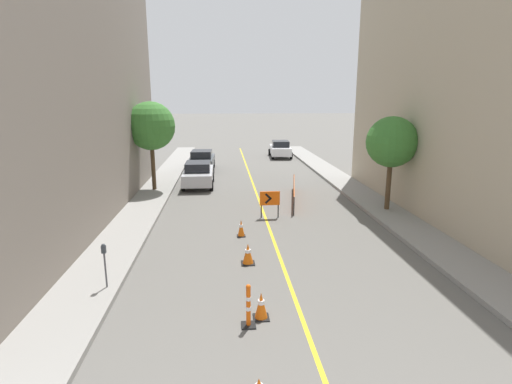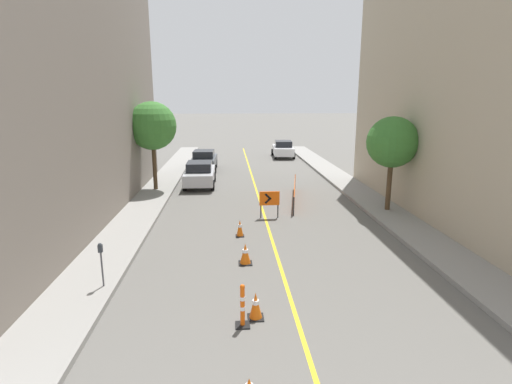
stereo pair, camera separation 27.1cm
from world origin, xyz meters
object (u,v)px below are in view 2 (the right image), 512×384
object	(u,v)px
street_tree_left_near	(152,126)
delineator_post_front	(243,308)
traffic_cone_third	(245,254)
parked_car_curb_far	(283,149)
traffic_cone_second	(256,306)
parked_car_curb_mid	(204,160)
street_tree_right_near	(392,143)
traffic_cone_fourth	(240,228)
parked_car_curb_near	(200,174)
parking_meter_near_curb	(101,256)
arrow_barricade_primary	(269,200)

from	to	relation	value
street_tree_left_near	delineator_post_front	bearing A→B (deg)	-72.59
traffic_cone_third	parked_car_curb_far	size ratio (longest dim) A/B	0.17
traffic_cone_second	traffic_cone_third	xyz separation A→B (m)	(-0.11, 3.50, 0.01)
traffic_cone_second	parked_car_curb_mid	world-z (taller)	parked_car_curb_mid
parked_car_curb_far	traffic_cone_third	bearing A→B (deg)	-97.30
parked_car_curb_far	street_tree_right_near	xyz separation A→B (m)	(2.57, -19.36, 2.67)
parked_car_curb_mid	street_tree_right_near	world-z (taller)	street_tree_right_near
delineator_post_front	parked_car_curb_far	xyz separation A→B (m)	(4.94, 28.96, 0.32)
traffic_cone_fourth	delineator_post_front	xyz separation A→B (m)	(-0.13, -6.64, 0.13)
traffic_cone_fourth	parked_car_curb_near	xyz separation A→B (m)	(-2.28, 9.82, 0.45)
traffic_cone_third	street_tree_left_near	xyz separation A→B (m)	(-4.95, 11.20, 3.58)
parked_car_curb_far	parking_meter_near_curb	world-z (taller)	parked_car_curb_far
street_tree_left_near	street_tree_right_near	bearing A→B (deg)	-23.96
delineator_post_front	street_tree_right_near	size ratio (longest dim) A/B	0.25
traffic_cone_third	parking_meter_near_curb	distance (m)	4.63
street_tree_right_near	traffic_cone_second	bearing A→B (deg)	-127.70
traffic_cone_second	street_tree_right_near	bearing A→B (deg)	52.30
arrow_barricade_primary	street_tree_right_near	xyz separation A→B (m)	(5.90, 0.45, 2.58)
traffic_cone_second	arrow_barricade_primary	bearing A→B (deg)	81.90
parked_car_curb_near	parked_car_curb_far	xyz separation A→B (m)	(7.08, 12.50, 0.00)
parked_car_curb_near	parking_meter_near_curb	xyz separation A→B (m)	(-1.85, -14.35, 0.31)
arrow_barricade_primary	parked_car_curb_far	bearing A→B (deg)	78.95
traffic_cone_second	parked_car_curb_near	size ratio (longest dim) A/B	0.17
parked_car_curb_near	parked_car_curb_mid	distance (m)	5.78
traffic_cone_second	parked_car_curb_mid	size ratio (longest dim) A/B	0.16
traffic_cone_fourth	parking_meter_near_curb	distance (m)	6.18
traffic_cone_second	delineator_post_front	xyz separation A→B (m)	(-0.35, -0.34, 0.13)
delineator_post_front	street_tree_right_near	xyz separation A→B (m)	(7.51, 9.60, 2.99)
street_tree_left_near	traffic_cone_fourth	bearing A→B (deg)	-59.99
parked_car_curb_mid	street_tree_right_near	distance (m)	16.16
traffic_cone_third	parked_car_curb_near	size ratio (longest dim) A/B	0.17
traffic_cone_third	parked_car_curb_mid	xyz separation A→B (m)	(-2.43, 18.40, 0.44)
traffic_cone_third	street_tree_right_near	distance (m)	9.79
traffic_cone_fourth	street_tree_right_near	xyz separation A→B (m)	(7.37, 2.96, 3.12)
arrow_barricade_primary	parked_car_curb_mid	distance (m)	13.63
parked_car_curb_near	street_tree_right_near	world-z (taller)	street_tree_right_near
parked_car_curb_mid	street_tree_right_near	bearing A→B (deg)	-50.44
parked_car_curb_far	parking_meter_near_curb	distance (m)	28.30
parking_meter_near_curb	street_tree_right_near	distance (m)	13.93
traffic_cone_fourth	street_tree_right_near	world-z (taller)	street_tree_right_near
traffic_cone_second	parked_car_curb_mid	xyz separation A→B (m)	(-2.54, 21.90, 0.45)
traffic_cone_second	parking_meter_near_curb	size ratio (longest dim) A/B	0.54
traffic_cone_third	delineator_post_front	size ratio (longest dim) A/B	0.65
arrow_barricade_primary	traffic_cone_fourth	bearing A→B (deg)	-121.83
parked_car_curb_far	arrow_barricade_primary	bearing A→B (deg)	-96.26
arrow_barricade_primary	street_tree_right_near	size ratio (longest dim) A/B	0.28
parked_car_curb_near	street_tree_left_near	bearing A→B (deg)	-150.92
traffic_cone_second	traffic_cone_fourth	xyz separation A→B (m)	(-0.22, 6.31, -0.00)
traffic_cone_second	arrow_barricade_primary	world-z (taller)	arrow_barricade_primary
traffic_cone_third	parking_meter_near_curb	world-z (taller)	parking_meter_near_curb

